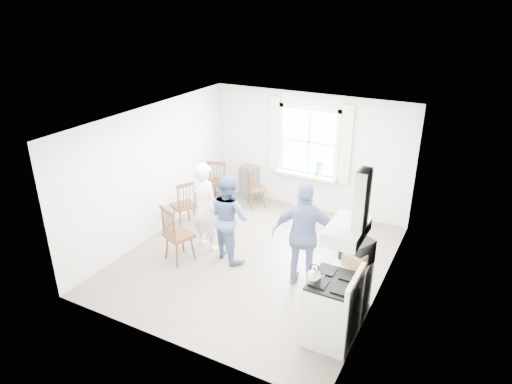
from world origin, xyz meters
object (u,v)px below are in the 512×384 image
Objects in this scene: person_left at (205,207)px; low_cabinet at (352,286)px; gas_stove at (332,309)px; person_right at (305,235)px; windsor_chair_a at (218,177)px; person_mid at (229,217)px; windsor_chair_b at (172,229)px; stereo_stack at (357,250)px; windsor_chair_c at (186,200)px.

low_cabinet is at bearing 179.38° from person_left.
gas_stove is 0.61× the size of person_right.
windsor_chair_a is 2.38m from person_mid.
person_right is at bearing 11.40° from windsor_chair_b.
stereo_stack is 0.28× the size of person_right.
stereo_stack is 0.31× the size of person_mid.
stereo_stack is (0.10, 0.71, 0.59)m from gas_stove.
stereo_stack is at bearing 145.90° from person_right.
windsor_chair_a is at bearing 148.38° from low_cabinet.
person_mid is (-2.42, 0.48, 0.36)m from low_cabinet.
windsor_chair_c is at bearing 165.03° from stereo_stack.
stereo_stack is at bearing -31.34° from windsor_chair_a.
person_left is at bearing 169.09° from low_cabinet.
windsor_chair_b reaches higher than low_cabinet.
low_cabinet is 2.50m from person_mid.
stereo_stack is at bearing -166.31° from person_mid.
low_cabinet is at bearing 2.16° from windsor_chair_b.
stereo_stack is at bearing 179.66° from person_left.
person_mid is at bearing 153.33° from gas_stove.
person_left is at bearing 71.73° from windsor_chair_b.
windsor_chair_c is (-3.78, 1.03, 0.19)m from low_cabinet.
low_cabinet is (0.07, 0.70, -0.03)m from gas_stove.
stereo_stack is at bearing 22.17° from low_cabinet.
low_cabinet is at bearing -15.22° from windsor_chair_c.
windsor_chair_b is 1.27m from windsor_chair_c.
windsor_chair_b is (-3.26, -0.13, -0.41)m from stereo_stack.
windsor_chair_b is at bearing 169.64° from gas_stove.
person_mid is at bearing 168.75° from low_cabinet.
windsor_chair_c is 0.93m from person_left.
windsor_chair_c is at bearing -28.20° from person_right.
person_left is 2.09m from person_right.
low_cabinet is at bearing 144.84° from person_right.
person_left is (-3.00, 0.58, 0.41)m from low_cabinet.
gas_stove reaches higher than windsor_chair_a.
stereo_stack is 3.09m from person_left.
windsor_chair_a is at bearing 140.92° from gas_stove.
person_mid is at bearing 36.71° from windsor_chair_b.
stereo_stack is 0.49× the size of windsor_chair_c.
person_right is at bearing -13.47° from windsor_chair_c.
windsor_chair_a is (-3.88, 2.36, -0.43)m from stereo_stack.
windsor_chair_b reaches higher than windsor_chair_c.
windsor_chair_b is at bearing 82.01° from person_left.
person_mid is (1.43, -1.89, 0.17)m from windsor_chair_a.
windsor_chair_a is (-3.85, 2.37, 0.20)m from low_cabinet.
gas_stove is at bearing -39.08° from windsor_chair_a.
windsor_chair_b reaches higher than windsor_chair_a.
gas_stove is 3.22m from windsor_chair_b.
person_mid is at bearing -52.87° from windsor_chair_a.
windsor_chair_a is 2.57m from windsor_chair_b.
person_mid reaches higher than windsor_chair_c.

